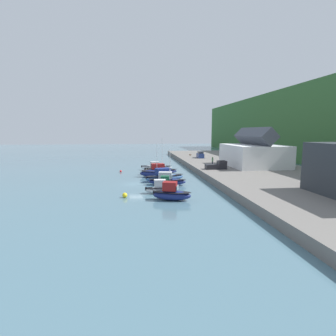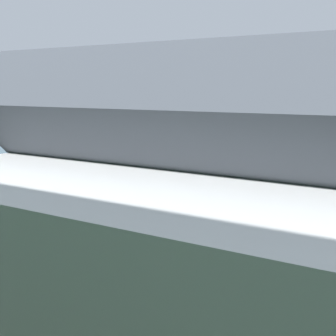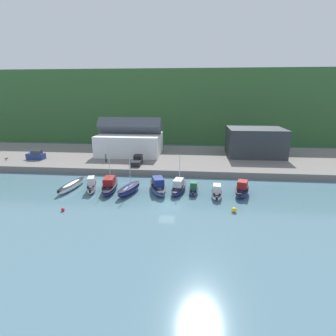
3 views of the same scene
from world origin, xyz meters
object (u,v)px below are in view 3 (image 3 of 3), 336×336
Objects in this scene: moored_boat_2 at (110,185)px; moored_boat_3 at (129,189)px; moored_boat_6 at (194,189)px; moored_boat_7 at (217,192)px; moored_boat_5 at (179,187)px; dog_on_quay at (6,159)px; person_on_quay at (106,158)px; moored_boat_0 at (72,186)px; moored_boat_1 at (92,186)px; parked_car_0 at (36,155)px; mooring_buoy_1 at (234,210)px; mooring_buoy_0 at (63,209)px; pickup_truck_0 at (137,161)px; moored_boat_4 at (158,186)px; moored_boat_8 at (242,190)px.

moored_boat_3 is at bearing -25.97° from moored_boat_2.
moored_boat_6 is 4.03m from moored_boat_7.
moored_boat_5 reaches higher than dog_on_quay.
moored_boat_0 is at bearing -96.82° from person_on_quay.
parked_car_0 reaches higher than moored_boat_1.
dog_on_quay is at bearing 172.57° from moored_boat_5.
mooring_buoy_1 is at bearing -25.52° from moored_boat_2.
moored_boat_3 is (3.82, -1.33, -0.09)m from moored_boat_2.
mooring_buoy_0 is at bearing -118.96° from moored_boat_3.
moored_boat_7 is (6.46, -1.69, -0.10)m from moored_boat_5.
pickup_truck_0 is at bearing 113.55° from moored_boat_3.
parked_car_0 is (-16.07, 15.62, 1.58)m from moored_boat_0.
pickup_truck_0 reaches higher than moored_boat_4.
person_on_quay is at bearing 171.18° from pickup_truck_0.
moored_boat_5 reaches higher than moored_boat_1.
moored_boat_1 is at bearing 81.78° from mooring_buoy_0.
pickup_truck_0 is (9.38, 13.34, 1.49)m from moored_boat_0.
moored_boat_6 is at bearing -21.17° from moored_boat_4.
moored_boat_7 is 10.44× the size of mooring_buoy_0.
moored_boat_4 is at bearing 179.50° from moored_boat_6.
dog_on_quay is at bearing 166.41° from moored_boat_6.
mooring_buoy_1 is at bearing -5.61° from moored_boat_0.
moored_boat_0 is 19.43m from moored_boat_5.
moored_boat_0 is 0.96× the size of moored_boat_4.
person_on_quay reaches higher than moored_boat_7.
moored_boat_3 reaches higher than person_on_quay.
moored_boat_7 is 0.91× the size of moored_boat_8.
moored_boat_5 is 1.21× the size of moored_boat_8.
parked_car_0 is (-41.96, 16.90, 1.46)m from moored_boat_7.
moored_boat_0 reaches higher than mooring_buoy_0.
moored_boat_3 is 11.17m from moored_boat_6.
moored_boat_3 is 0.99× the size of moored_boat_5.
moored_boat_0 reaches higher than mooring_buoy_1.
moored_boat_2 is 11.54× the size of mooring_buoy_1.
moored_boat_4 is 40.41m from dog_on_quay.
moored_boat_5 is at bearing -165.46° from moored_boat_8.
dog_on_quay is (-41.85, 13.24, 0.90)m from moored_boat_5.
pickup_truck_0 is at bearing 137.99° from moored_boat_5.
moored_boat_7 is at bearing 5.61° from moored_boat_0.
moored_boat_6 is at bearing 23.27° from moored_boat_3.
mooring_buoy_1 reaches higher than mooring_buoy_0.
parked_car_0 is at bearing 152.82° from mooring_buoy_1.
moored_boat_5 is 10.83m from moored_boat_8.
moored_boat_6 is 9.09m from mooring_buoy_1.
moored_boat_6 is 1.01× the size of parked_car_0.
moored_boat_1 is at bearing -175.05° from moored_boat_6.
moored_boat_6 is at bearing 6.54° from dog_on_quay.
moored_boat_0 is 9.60× the size of dog_on_quay.
moored_boat_7 is 1.15× the size of pickup_truck_0.
parked_car_0 reaches higher than mooring_buoy_0.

